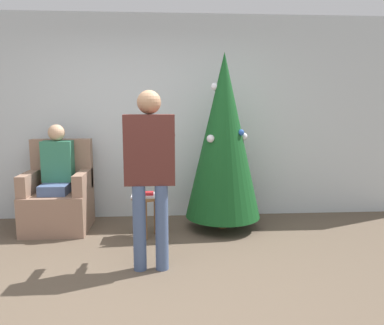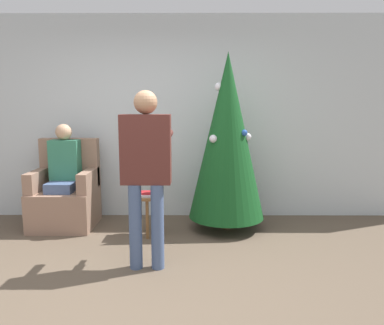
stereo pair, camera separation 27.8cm
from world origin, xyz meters
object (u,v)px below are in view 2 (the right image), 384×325
Objects in this scene: armchair at (66,197)px; person_standing at (146,163)px; person_seated at (63,171)px; christmas_tree at (227,137)px; side_stool at (148,203)px.

armchair is 1.80m from person_standing.
person_seated is at bearing -90.00° from armchair.
christmas_tree is 2.07m from person_seated.
person_standing reaches higher than side_stool.
armchair is at bearing 90.00° from person_seated.
side_stool is at bearing -16.49° from person_seated.
person_seated is (-2.03, 0.08, -0.43)m from christmas_tree.
armchair is at bearing 134.45° from person_standing.
christmas_tree is 1.39m from person_standing.
person_standing is 1.05m from side_stool.
person_standing is 3.44× the size of side_stool.
person_standing is at bearing -44.74° from person_seated.
christmas_tree is 1.95× the size of armchair.
christmas_tree is at bearing -2.37° from person_seated.
person_seated reaches higher than armchair.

